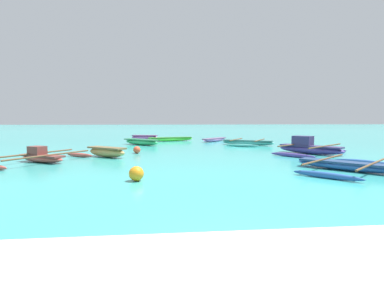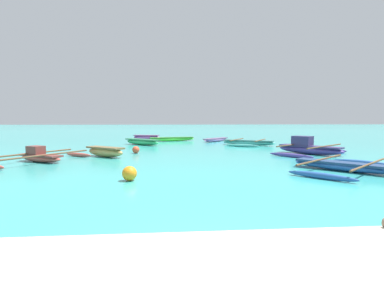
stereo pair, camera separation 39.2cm
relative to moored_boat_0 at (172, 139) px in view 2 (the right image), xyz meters
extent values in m
plane|color=#38ADA8|center=(0.08, -22.62, -0.20)|extent=(240.00, 240.00, 0.00)
ellipsoid|color=#58E23F|center=(0.00, 0.00, -0.02)|extent=(4.16, 1.69, 0.35)
cube|color=#3D892F|center=(0.00, 0.00, 0.11)|extent=(3.83, 1.57, 0.08)
ellipsoid|color=#C357AB|center=(-2.33, 2.18, 0.02)|extent=(2.61, 1.33, 0.43)
cube|color=#783C6A|center=(-2.33, 2.18, 0.20)|extent=(2.41, 1.25, 0.08)
ellipsoid|color=#B777C3|center=(3.76, -0.76, -0.05)|extent=(2.67, 2.83, 0.30)
cube|color=#714E78|center=(3.76, -0.76, 0.06)|extent=(2.47, 2.62, 0.08)
ellipsoid|color=#4B3A8D|center=(7.29, -10.61, 0.03)|extent=(2.82, 3.28, 0.46)
cube|color=#362C5A|center=(7.29, -10.61, 0.22)|extent=(2.62, 3.03, 0.08)
cube|color=#362C5A|center=(7.01, -10.26, 0.51)|extent=(1.13, 1.19, 0.50)
cylinder|color=brown|center=(7.79, -11.24, 0.28)|extent=(3.23, 2.58, 0.07)
cylinder|color=brown|center=(6.79, -9.98, 0.28)|extent=(3.23, 2.58, 0.07)
ellipsoid|color=#4B3A8D|center=(8.88, -9.35, -0.10)|extent=(1.62, 1.98, 0.20)
ellipsoid|color=#4B3A8D|center=(5.69, -11.87, -0.10)|extent=(1.62, 1.98, 0.20)
ellipsoid|color=#2854A0|center=(5.96, -15.89, -0.04)|extent=(2.90, 3.21, 0.32)
cube|color=navy|center=(5.96, -15.89, 0.09)|extent=(2.69, 2.97, 0.08)
cylinder|color=brown|center=(6.50, -16.51, 0.15)|extent=(3.19, 2.76, 0.07)
cylinder|color=brown|center=(5.43, -15.27, 0.15)|extent=(3.19, 2.76, 0.07)
ellipsoid|color=#2854A0|center=(7.54, -14.54, -0.10)|extent=(1.57, 1.78, 0.20)
ellipsoid|color=#2854A0|center=(4.39, -17.24, -0.10)|extent=(1.57, 1.78, 0.20)
ellipsoid|color=tan|center=(-3.49, -10.91, 0.05)|extent=(2.27, 1.98, 0.50)
cube|color=brown|center=(-3.49, -10.91, 0.26)|extent=(2.10, 1.85, 0.08)
ellipsoid|color=#4CACA4|center=(5.52, -4.73, -0.01)|extent=(3.61, 2.50, 0.37)
cube|color=#366B67|center=(5.52, -4.73, 0.14)|extent=(3.33, 2.32, 0.08)
cylinder|color=brown|center=(6.27, -5.19, 0.20)|extent=(1.63, 2.62, 0.07)
cylinder|color=brown|center=(4.78, -4.28, 0.20)|extent=(1.63, 2.62, 0.07)
ellipsoid|color=#4CACA4|center=(6.31, -3.44, -0.10)|extent=(2.19, 1.44, 0.20)
ellipsoid|color=#4CACA4|center=(4.74, -6.02, -0.10)|extent=(2.19, 1.44, 0.20)
ellipsoid|color=#B74C43|center=(-5.96, -12.52, -0.03)|extent=(2.39, 1.81, 0.33)
cube|color=brown|center=(-5.96, -12.52, 0.09)|extent=(2.21, 1.68, 0.08)
cube|color=brown|center=(-6.22, -12.36, 0.31)|extent=(0.85, 0.80, 0.36)
cylinder|color=brown|center=(-5.50, -12.81, 0.15)|extent=(2.29, 3.59, 0.07)
cylinder|color=brown|center=(-6.43, -12.23, 0.15)|extent=(2.29, 3.59, 0.07)
ellipsoid|color=#B74C43|center=(-4.85, -10.74, -0.10)|extent=(1.55, 1.08, 0.20)
ellipsoid|color=#3ABC6D|center=(-2.24, -3.77, 0.02)|extent=(2.92, 2.77, 0.44)
cube|color=#2C7448|center=(-2.24, -3.77, 0.20)|extent=(2.71, 2.57, 0.08)
sphere|color=white|center=(9.12, -6.45, -0.01)|extent=(0.37, 0.37, 0.37)
sphere|color=orange|center=(-1.55, -17.01, 0.03)|extent=(0.45, 0.45, 0.45)
sphere|color=#E54C2D|center=(-2.13, -9.43, 0.00)|extent=(0.40, 0.40, 0.40)
camera|label=1|loc=(-0.79, -26.06, 1.64)|focal=28.00mm
camera|label=2|loc=(-0.40, -26.09, 1.64)|focal=28.00mm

